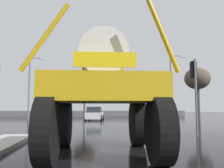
{
  "coord_description": "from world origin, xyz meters",
  "views": [
    {
      "loc": [
        -1.21,
        0.21,
        1.41
      ],
      "look_at": [
        -0.23,
        9.6,
        2.33
      ],
      "focal_mm": 39.13,
      "sensor_mm": 36.0,
      "label": 1
    }
  ],
  "objects_px": {
    "bare_tree_far_center": "(85,81)",
    "streetlight_far_right": "(172,83)",
    "sedan_ahead": "(95,114)",
    "streetlight_far_left": "(31,84)",
    "bare_tree_right": "(197,79)",
    "traffic_signal_near_right": "(194,80)",
    "oversize_sprayer": "(103,94)"
  },
  "relations": [
    {
      "from": "oversize_sprayer",
      "to": "bare_tree_far_center",
      "type": "xyz_separation_m",
      "value": [
        -0.83,
        28.99,
        3.6
      ]
    },
    {
      "from": "oversize_sprayer",
      "to": "sedan_ahead",
      "type": "height_order",
      "value": "oversize_sprayer"
    },
    {
      "from": "streetlight_far_left",
      "to": "bare_tree_right",
      "type": "xyz_separation_m",
      "value": [
        16.94,
        -4.78,
        0.22
      ]
    },
    {
      "from": "streetlight_far_left",
      "to": "streetlight_far_right",
      "type": "xyz_separation_m",
      "value": [
        16.66,
        1.55,
        0.51
      ]
    },
    {
      "from": "sedan_ahead",
      "to": "streetlight_far_left",
      "type": "xyz_separation_m",
      "value": [
        -7.1,
        -0.75,
        3.26
      ]
    },
    {
      "from": "sedan_ahead",
      "to": "streetlight_far_right",
      "type": "relative_size",
      "value": 0.54
    },
    {
      "from": "traffic_signal_near_right",
      "to": "streetlight_far_right",
      "type": "relative_size",
      "value": 0.48
    },
    {
      "from": "oversize_sprayer",
      "to": "streetlight_far_left",
      "type": "distance_m",
      "value": 21.12
    },
    {
      "from": "sedan_ahead",
      "to": "bare_tree_far_center",
      "type": "bearing_deg",
      "value": 17.19
    },
    {
      "from": "sedan_ahead",
      "to": "bare_tree_right",
      "type": "distance_m",
      "value": 11.81
    },
    {
      "from": "sedan_ahead",
      "to": "traffic_signal_near_right",
      "type": "relative_size",
      "value": 1.11
    },
    {
      "from": "streetlight_far_left",
      "to": "bare_tree_far_center",
      "type": "bearing_deg",
      "value": 57.23
    },
    {
      "from": "traffic_signal_near_right",
      "to": "bare_tree_far_center",
      "type": "height_order",
      "value": "bare_tree_far_center"
    },
    {
      "from": "sedan_ahead",
      "to": "streetlight_far_left",
      "type": "distance_m",
      "value": 7.85
    },
    {
      "from": "traffic_signal_near_right",
      "to": "bare_tree_far_center",
      "type": "xyz_separation_m",
      "value": [
        -5.76,
        24.77,
        2.62
      ]
    },
    {
      "from": "oversize_sprayer",
      "to": "bare_tree_right",
      "type": "height_order",
      "value": "bare_tree_right"
    },
    {
      "from": "streetlight_far_right",
      "to": "bare_tree_right",
      "type": "distance_m",
      "value": 6.34
    },
    {
      "from": "streetlight_far_right",
      "to": "bare_tree_right",
      "type": "xyz_separation_m",
      "value": [
        0.28,
        -6.33,
        -0.29
      ]
    },
    {
      "from": "oversize_sprayer",
      "to": "streetlight_far_left",
      "type": "bearing_deg",
      "value": 20.52
    },
    {
      "from": "traffic_signal_near_right",
      "to": "streetlight_far_left",
      "type": "distance_m",
      "value": 19.55
    },
    {
      "from": "bare_tree_far_center",
      "to": "streetlight_far_right",
      "type": "bearing_deg",
      "value": -34.77
    },
    {
      "from": "streetlight_far_left",
      "to": "streetlight_far_right",
      "type": "distance_m",
      "value": 16.74
    },
    {
      "from": "streetlight_far_left",
      "to": "bare_tree_right",
      "type": "bearing_deg",
      "value": -15.75
    },
    {
      "from": "streetlight_far_left",
      "to": "oversize_sprayer",
      "type": "bearing_deg",
      "value": -71.5
    },
    {
      "from": "bare_tree_right",
      "to": "bare_tree_far_center",
      "type": "relative_size",
      "value": 0.77
    },
    {
      "from": "oversize_sprayer",
      "to": "traffic_signal_near_right",
      "type": "height_order",
      "value": "oversize_sprayer"
    },
    {
      "from": "traffic_signal_near_right",
      "to": "bare_tree_right",
      "type": "relative_size",
      "value": 0.73
    },
    {
      "from": "sedan_ahead",
      "to": "streetlight_far_left",
      "type": "relative_size",
      "value": 0.61
    },
    {
      "from": "traffic_signal_near_right",
      "to": "streetlight_far_right",
      "type": "bearing_deg",
      "value": 73.64
    },
    {
      "from": "sedan_ahead",
      "to": "oversize_sprayer",
      "type": "bearing_deg",
      "value": -172.68
    },
    {
      "from": "oversize_sprayer",
      "to": "streetlight_far_right",
      "type": "height_order",
      "value": "streetlight_far_right"
    },
    {
      "from": "sedan_ahead",
      "to": "bare_tree_far_center",
      "type": "distance_m",
      "value": 9.65
    }
  ]
}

